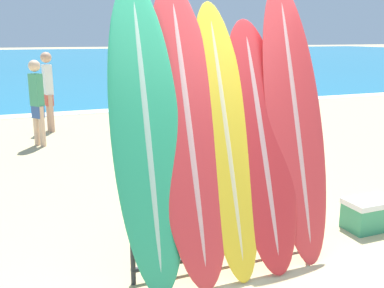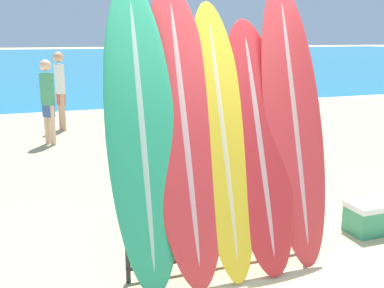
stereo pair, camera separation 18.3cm
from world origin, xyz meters
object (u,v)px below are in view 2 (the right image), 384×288
surfboard_slot_4 (294,123)px  person_mid_beach (60,88)px  surfboard_slot_2 (222,139)px  surfboard_rack (223,214)px  surfboard_slot_0 (142,136)px  surfboard_slot_1 (184,132)px  person_near_water (48,99)px  cooler_box (372,217)px  surfboard_slot_3 (259,144)px

surfboard_slot_4 → person_mid_beach: bearing=104.1°
surfboard_slot_2 → person_mid_beach: size_ratio=1.37×
surfboard_rack → surfboard_slot_0: 0.99m
surfboard_slot_1 → surfboard_slot_4: bearing=-0.1°
surfboard_slot_0 → person_mid_beach: (-0.24, 6.40, -0.30)m
surfboard_slot_2 → person_mid_beach: 6.47m
surfboard_slot_2 → person_near_water: 5.31m
surfboard_rack → surfboard_slot_1: surfboard_slot_1 is taller
cooler_box → surfboard_slot_0: bearing=-178.0°
surfboard_slot_0 → surfboard_slot_2: surfboard_slot_0 is taller
surfboard_slot_4 → cooler_box: 1.47m
cooler_box → surfboard_rack: bearing=-175.3°
surfboard_slot_0 → surfboard_slot_2: bearing=-0.2°
surfboard_rack → surfboard_slot_2: bearing=90.7°
surfboard_rack → surfboard_slot_3: surfboard_slot_3 is taller
surfboard_slot_3 → surfboard_slot_4: (0.36, 0.04, 0.16)m
person_mid_beach → surfboard_slot_4: bearing=3.8°
surfboard_slot_0 → surfboard_slot_4: (1.36, 0.02, 0.02)m
person_mid_beach → surfboard_slot_2: bearing=-2.1°
surfboard_slot_1 → surfboard_slot_0: bearing=-176.9°
surfboard_slot_4 → person_near_water: 5.49m
surfboard_slot_2 → surfboard_slot_3: surfboard_slot_2 is taller
person_mid_beach → cooler_box: bearing=12.3°
surfboard_slot_0 → surfboard_slot_1: bearing=3.1°
surfboard_rack → surfboard_slot_1: bearing=166.5°
surfboard_rack → surfboard_slot_1: size_ratio=0.71×
surfboard_slot_1 → person_mid_beach: surfboard_slot_1 is taller
surfboard_slot_2 → surfboard_slot_4: (0.69, 0.02, 0.09)m
surfboard_slot_1 → surfboard_slot_2: 0.33m
surfboard_slot_0 → surfboard_slot_4: bearing=0.7°
surfboard_slot_1 → surfboard_slot_4: size_ratio=0.99×
surfboard_slot_0 → surfboard_slot_1: (0.35, 0.02, 0.00)m
surfboard_slot_2 → cooler_box: surfboard_slot_2 is taller
surfboard_slot_2 → person_near_water: bearing=103.2°
surfboard_slot_4 → person_near_water: size_ratio=1.57×
surfboard_slot_0 → surfboard_slot_2: 0.68m
surfboard_slot_1 → person_mid_beach: size_ratio=1.46×
cooler_box → surfboard_slot_1: bearing=-178.3°
surfboard_rack → person_mid_beach: 6.54m
surfboard_slot_1 → person_near_water: bearing=99.8°
surfboard_slot_3 → surfboard_slot_4: bearing=6.2°
surfboard_slot_0 → surfboard_slot_3: bearing=-1.3°
surfboard_slot_1 → cooler_box: (2.04, 0.06, -1.04)m
surfboard_slot_0 → surfboard_slot_3: size_ratio=1.14×
surfboard_slot_0 → cooler_box: size_ratio=4.61×
surfboard_slot_1 → surfboard_slot_4: (1.01, -0.00, 0.02)m
surfboard_rack → surfboard_slot_0: bearing=175.1°
surfboard_slot_3 → person_near_water: bearing=106.5°
surfboard_slot_2 → surfboard_slot_4: surfboard_slot_4 is taller
cooler_box → surfboard_slot_4: bearing=-176.4°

